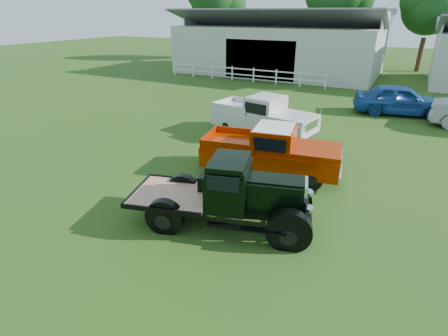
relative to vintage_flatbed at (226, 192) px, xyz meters
The scene contains 10 objects.
ground 1.35m from the vintage_flatbed, behind, with size 120.00×120.00×0.00m, color #2B4E1B.
shed_left 27.31m from the vintage_flatbed, 106.91° to the left, with size 18.80×10.20×5.60m, color beige, non-canonical shape.
fence_rail 21.97m from the vintage_flatbed, 113.98° to the left, with size 14.20×0.16×1.20m, color white, non-canonical shape.
tree_a 38.34m from the vintage_flatbed, 119.78° to the left, with size 6.30×6.30×10.50m, color #163E13, non-canonical shape.
tree_b 34.75m from the vintage_flatbed, 98.23° to the left, with size 6.90×6.90×11.50m, color #163E13, non-canonical shape.
tree_c 33.51m from the vintage_flatbed, 82.98° to the left, with size 5.40×5.40×9.00m, color #163E13, non-canonical shape.
vintage_flatbed is the anchor object (origin of this frame).
red_pickup 3.68m from the vintage_flatbed, 91.81° to the left, with size 5.01×1.93×1.83m, color #9C2300, non-canonical shape.
white_pickup 7.82m from the vintage_flatbed, 104.69° to the left, with size 5.11×1.98×1.88m, color #BBBBBA, non-canonical shape.
misc_car_blue 15.21m from the vintage_flatbed, 76.72° to the left, with size 2.01×5.00×1.70m, color #1E4790.
Camera 1 is at (4.81, -7.47, 5.47)m, focal length 28.00 mm.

